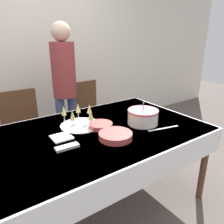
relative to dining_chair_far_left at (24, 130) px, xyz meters
The scene contains 13 objects.
ground_plane 1.12m from the dining_chair_far_left, 65.79° to the right, with size 12.00×12.00×0.00m, color #564C47.
wall_back 1.22m from the dining_chair_far_left, 62.94° to the left, with size 8.00×0.05×2.70m.
dining_table 1.00m from the dining_chair_far_left, 65.79° to the right, with size 1.84×1.17×0.75m.
dining_chair_far_left is the anchor object (origin of this frame).
dining_chair_far_right 0.81m from the dining_chair_far_left, ahead, with size 0.45×0.45×0.95m.
birthday_cake 1.34m from the dining_chair_far_left, 51.01° to the right, with size 0.28×0.28×0.21m.
champagne_tray 0.86m from the dining_chair_far_left, 65.32° to the right, with size 0.37×0.37×0.18m.
plate_stack_main 1.23m from the dining_chair_far_left, 68.27° to the right, with size 0.26×0.26×0.05m.
plate_stack_dessert 1.02m from the dining_chair_far_left, 62.12° to the right, with size 0.21×0.21×0.04m.
cake_knife 1.52m from the dining_chair_far_left, 53.28° to the right, with size 0.30×0.08×0.00m.
fork_pile 1.08m from the dining_chair_far_left, 86.04° to the right, with size 0.17×0.07×0.02m.
napkin_pile 0.91m from the dining_chair_far_left, 83.21° to the right, with size 0.15×0.15×0.01m.
person_standing 0.74m from the dining_chair_far_left, ahead, with size 0.28×0.28×1.66m.
Camera 1 is at (-0.86, -1.46, 1.52)m, focal length 35.00 mm.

